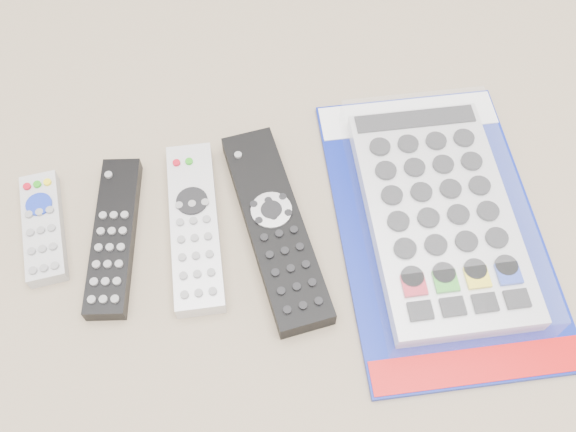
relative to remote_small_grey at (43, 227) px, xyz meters
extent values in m
plane|color=gray|center=(0.22, -0.02, -0.01)|extent=(5.00, 5.00, 0.00)
cube|color=#ADADAF|center=(0.00, 0.00, 0.00)|extent=(0.05, 0.14, 0.02)
cylinder|color=#172EAF|center=(0.00, 0.03, 0.01)|extent=(0.03, 0.03, 0.00)
cube|color=black|center=(0.08, -0.03, 0.00)|extent=(0.08, 0.20, 0.02)
cube|color=silver|center=(0.17, -0.04, 0.00)|extent=(0.07, 0.22, 0.02)
cylinder|color=black|center=(0.17, -0.01, 0.01)|extent=(0.04, 0.04, 0.00)
cube|color=black|center=(0.26, -0.06, 0.00)|extent=(0.08, 0.26, 0.02)
cylinder|color=silver|center=(0.26, -0.04, 0.02)|extent=(0.05, 0.05, 0.00)
cube|color=navy|center=(0.44, -0.09, -0.01)|extent=(0.26, 0.39, 0.01)
cube|color=white|center=(0.45, 0.06, 0.00)|extent=(0.23, 0.07, 0.00)
cube|color=red|center=(0.42, -0.26, 0.00)|extent=(0.22, 0.06, 0.00)
cube|color=silver|center=(0.44, -0.09, 0.01)|extent=(0.19, 0.30, 0.02)
cube|color=white|center=(0.44, -0.09, 0.02)|extent=(0.20, 0.32, 0.04)
camera|label=1|loc=(0.19, -0.40, 0.64)|focal=40.00mm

